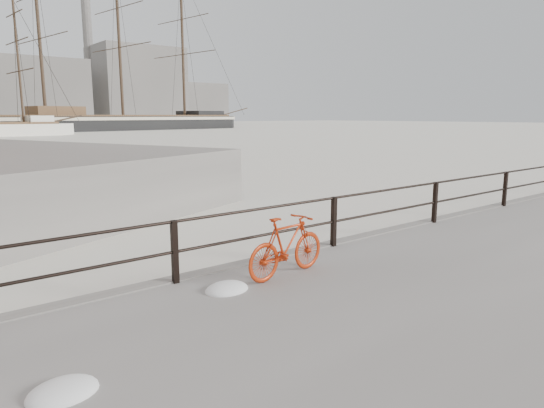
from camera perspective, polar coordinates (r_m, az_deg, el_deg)
ground at (r=12.69m, az=17.83°, el=-3.49°), size 400.00×400.00×0.00m
guardrail at (r=12.44m, az=18.62°, el=0.19°), size 28.00×0.10×1.00m
bicycle at (r=7.89m, az=1.76°, el=-4.93°), size 1.68×0.41×1.00m
barque_black at (r=103.62m, az=-17.02°, el=8.32°), size 69.70×31.46×37.54m
industrial_west at (r=149.98m, az=-27.38°, el=11.58°), size 32.00×18.00×18.00m
industrial_mid at (r=165.47m, az=-15.58°, el=13.16°), size 26.00×20.00×24.00m
industrial_east at (r=179.98m, az=-9.26°, el=11.56°), size 20.00×16.00×14.00m
smokestack at (r=166.36m, az=-20.75°, el=16.33°), size 2.80×2.80×44.00m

